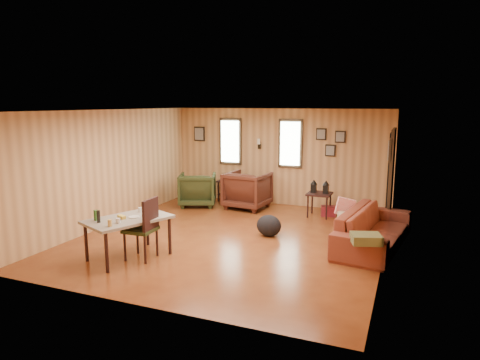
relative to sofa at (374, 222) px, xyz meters
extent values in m
cube|color=brown|center=(-2.54, -0.44, -0.46)|extent=(5.50, 6.00, 0.02)
cube|color=#997C5B|center=(-2.54, -0.44, 1.96)|extent=(5.50, 6.00, 0.02)
cube|color=tan|center=(-2.54, 2.57, 0.75)|extent=(5.50, 0.02, 2.40)
cube|color=tan|center=(-2.54, -3.45, 0.75)|extent=(5.50, 0.02, 2.40)
cube|color=tan|center=(-5.30, -0.44, 0.75)|extent=(0.02, 6.00, 2.40)
cube|color=tan|center=(0.22, -0.44, 0.75)|extent=(0.02, 6.00, 2.40)
cube|color=black|center=(-3.84, 2.53, 1.10)|extent=(0.60, 0.05, 1.20)
cube|color=#E0F2D1|center=(-3.84, 2.49, 1.10)|extent=(0.48, 0.04, 1.06)
cube|color=black|center=(-2.24, 2.53, 1.10)|extent=(0.60, 0.05, 1.20)
cube|color=#E0F2D1|center=(-2.24, 2.49, 1.10)|extent=(0.48, 0.04, 1.06)
cube|color=black|center=(-3.04, 2.51, 1.00)|extent=(0.07, 0.05, 0.12)
cylinder|color=silver|center=(-3.04, 2.45, 1.13)|extent=(0.07, 0.07, 0.14)
cube|color=black|center=(0.18, 1.51, 0.55)|extent=(0.06, 1.00, 2.05)
cube|color=black|center=(0.14, 1.51, 0.55)|extent=(0.04, 0.82, 1.90)
cube|color=black|center=(-1.49, 2.53, 1.35)|extent=(0.24, 0.04, 0.28)
cube|color=#9E998C|center=(-1.49, 2.50, 1.35)|extent=(0.19, 0.02, 0.22)
cube|color=black|center=(-1.04, 2.53, 1.30)|extent=(0.24, 0.04, 0.28)
cube|color=#9E998C|center=(-1.04, 2.50, 1.30)|extent=(0.19, 0.02, 0.22)
cube|color=black|center=(-1.26, 2.53, 0.97)|extent=(0.24, 0.04, 0.28)
cube|color=#9E998C|center=(-1.26, 2.50, 0.97)|extent=(0.19, 0.02, 0.22)
cube|color=black|center=(-4.74, 2.53, 1.27)|extent=(0.30, 0.04, 0.38)
cube|color=#9E998C|center=(-4.74, 2.50, 1.27)|extent=(0.24, 0.02, 0.31)
cube|color=black|center=(0.18, 0.41, 1.25)|extent=(0.04, 0.34, 0.42)
cube|color=#9E998C|center=(0.15, 0.41, 1.25)|extent=(0.02, 0.27, 0.34)
imported|color=brown|center=(0.00, 0.00, 0.00)|extent=(1.01, 2.39, 0.90)
imported|color=#451F14|center=(-3.10, 1.83, 0.04)|extent=(1.04, 0.99, 0.99)
imported|color=#283116|center=(-4.35, 1.61, 0.00)|extent=(1.11, 1.08, 0.90)
cube|color=black|center=(-3.87, 2.46, 0.06)|extent=(0.53, 0.48, 0.04)
cube|color=black|center=(-3.87, 2.46, -0.28)|extent=(0.48, 0.44, 0.03)
cylinder|color=black|center=(-4.08, 2.26, -0.20)|extent=(0.04, 0.04, 0.51)
cylinder|color=black|center=(-3.65, 2.27, -0.20)|extent=(0.04, 0.04, 0.51)
cylinder|color=black|center=(-4.09, 2.64, -0.20)|extent=(0.04, 0.04, 0.51)
cylinder|color=black|center=(-3.66, 2.65, -0.20)|extent=(0.04, 0.04, 0.51)
cube|color=#433B2C|center=(-3.98, 2.45, 0.14)|extent=(0.09, 0.02, 0.12)
cube|color=#433B2C|center=(-3.78, 2.46, 0.14)|extent=(0.09, 0.02, 0.11)
cube|color=black|center=(-1.32, 1.71, 0.07)|extent=(0.53, 0.53, 0.04)
cylinder|color=black|center=(-1.54, 1.50, -0.19)|extent=(0.04, 0.04, 0.52)
cylinder|color=black|center=(-1.12, 1.50, -0.19)|extent=(0.04, 0.04, 0.52)
cylinder|color=black|center=(-1.53, 1.92, -0.19)|extent=(0.04, 0.04, 0.52)
cylinder|color=black|center=(-1.11, 1.91, -0.19)|extent=(0.04, 0.04, 0.52)
cube|color=black|center=(-1.46, 1.71, 0.19)|extent=(0.12, 0.12, 0.19)
cone|color=black|center=(-1.46, 1.71, 0.33)|extent=(0.16, 0.16, 0.10)
cube|color=black|center=(-1.19, 1.71, 0.19)|extent=(0.12, 0.12, 0.19)
cone|color=black|center=(-1.19, 1.71, 0.33)|extent=(0.16, 0.16, 0.10)
cube|color=maroon|center=(-1.14, 1.84, -0.34)|extent=(0.37, 0.30, 0.23)
ellipsoid|color=black|center=(-1.92, -0.09, -0.24)|extent=(0.57, 0.50, 0.42)
cube|color=#4E512D|center=(-0.03, -1.13, 0.04)|extent=(0.53, 0.47, 0.14)
cube|color=red|center=(-0.57, 0.42, 0.13)|extent=(0.40, 0.22, 0.39)
cube|color=gray|center=(-0.47, 0.17, 0.02)|extent=(0.45, 0.39, 0.11)
cube|color=gray|center=(-3.70, -2.07, 0.20)|extent=(1.25, 1.54, 0.04)
cylinder|color=black|center=(-4.24, -2.47, -0.13)|extent=(0.07, 0.07, 0.64)
cylinder|color=black|center=(-3.62, -2.73, -0.13)|extent=(0.07, 0.07, 0.64)
cylinder|color=black|center=(-3.79, -1.41, -0.13)|extent=(0.07, 0.07, 0.64)
cylinder|color=black|center=(-3.17, -1.67, -0.13)|extent=(0.07, 0.07, 0.64)
cylinder|color=beige|center=(-3.66, -2.38, 0.27)|extent=(0.09, 0.09, 0.08)
cylinder|color=beige|center=(-3.75, -1.67, 0.27)|extent=(0.09, 0.09, 0.08)
cube|color=#25561F|center=(-4.08, -2.37, 0.31)|extent=(0.08, 0.08, 0.17)
cylinder|color=black|center=(-3.97, -2.46, 0.32)|extent=(0.07, 0.07, 0.20)
cylinder|color=#B68D47|center=(-3.67, -2.57, 0.28)|extent=(0.08, 0.08, 0.11)
cylinder|color=beige|center=(-3.63, -2.00, 0.23)|extent=(0.23, 0.23, 0.02)
cube|color=gold|center=(-3.78, -2.13, 0.25)|extent=(0.17, 0.13, 0.05)
cube|color=#283116|center=(-3.50, -2.03, 0.04)|extent=(0.49, 0.49, 0.05)
cube|color=black|center=(-3.30, -2.02, 0.32)|extent=(0.07, 0.44, 0.51)
cylinder|color=black|center=(-3.67, -2.23, -0.21)|extent=(0.04, 0.04, 0.48)
cylinder|color=black|center=(-3.30, -2.21, -0.21)|extent=(0.04, 0.04, 0.48)
cylinder|color=black|center=(-3.69, -1.85, -0.21)|extent=(0.04, 0.04, 0.48)
cylinder|color=black|center=(-3.32, -1.83, -0.21)|extent=(0.04, 0.04, 0.48)
camera|label=1|loc=(0.53, -7.65, 2.08)|focal=32.00mm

